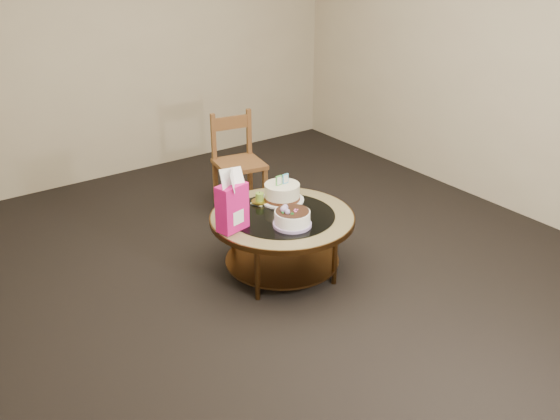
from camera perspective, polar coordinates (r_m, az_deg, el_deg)
ground at (r=4.57m, az=0.20°, el=-5.60°), size 5.00×5.00×0.00m
room_walls at (r=4.00m, az=0.23°, el=13.69°), size 4.52×5.02×2.61m
coffee_table at (r=4.39m, az=0.20°, el=-1.36°), size 1.02×1.02×0.46m
decorated_cake at (r=4.18m, az=1.11°, el=-0.82°), size 0.26×0.26×0.15m
cream_cake at (r=4.54m, az=0.19°, el=1.59°), size 0.32×0.32×0.20m
gift_bag at (r=4.08m, az=-4.42°, el=0.83°), size 0.23×0.19×0.41m
pillar_candle at (r=4.52m, az=-1.87°, el=0.96°), size 0.13×0.13×0.09m
dining_chair at (r=5.41m, az=-3.88°, el=4.44°), size 0.45×0.45×0.84m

